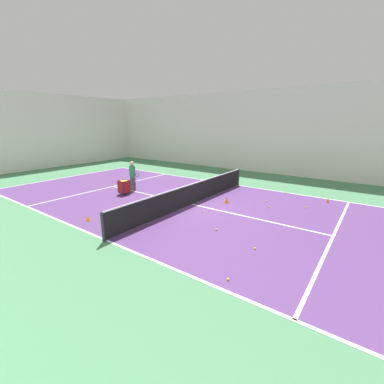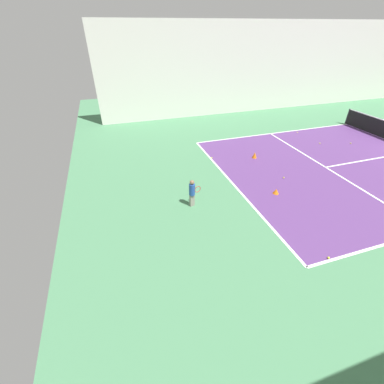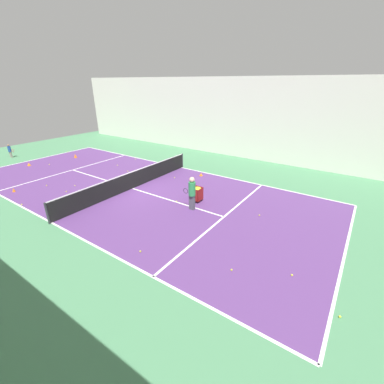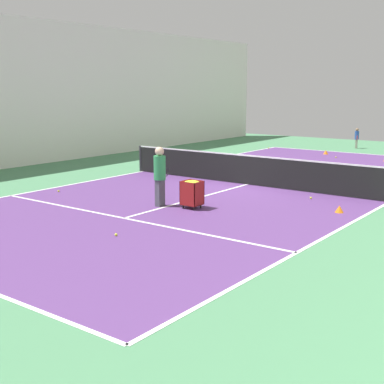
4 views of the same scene
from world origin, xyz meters
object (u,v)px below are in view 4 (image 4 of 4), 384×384
at_px(player_near_baseline, 357,137).
at_px(ball_cart, 192,189).
at_px(tennis_net, 247,169).
at_px(coach_at_net, 160,172).
at_px(training_cone_1, 326,152).

xyz_separation_m(player_near_baseline, ball_cart, (-1.77, 18.36, -0.09)).
bearing_deg(tennis_net, player_near_baseline, -85.79).
xyz_separation_m(coach_at_net, training_cone_1, (1.11, -14.96, -0.91)).
bearing_deg(coach_at_net, ball_cart, -73.47).
distance_m(coach_at_net, ball_cart, 1.10).
distance_m(tennis_net, training_cone_1, 10.39).
distance_m(coach_at_net, training_cone_1, 15.03).
height_order(tennis_net, ball_cart, tennis_net).
bearing_deg(coach_at_net, tennis_net, -4.77).
xyz_separation_m(player_near_baseline, coach_at_net, (-0.82, 18.69, 0.35)).
bearing_deg(ball_cart, coach_at_net, 18.64).
height_order(player_near_baseline, training_cone_1, player_near_baseline).
xyz_separation_m(player_near_baseline, training_cone_1, (0.29, 3.73, -0.56)).
xyz_separation_m(tennis_net, coach_at_net, (0.22, 4.66, 0.46)).
xyz_separation_m(tennis_net, ball_cart, (-0.74, 4.34, 0.02)).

